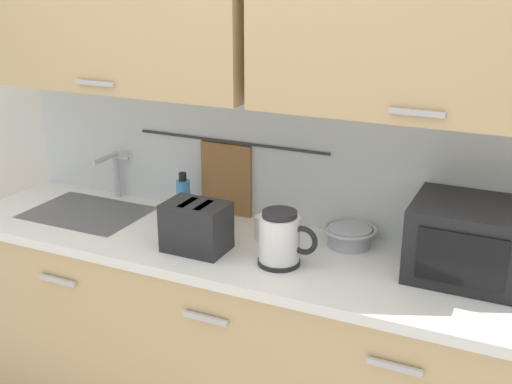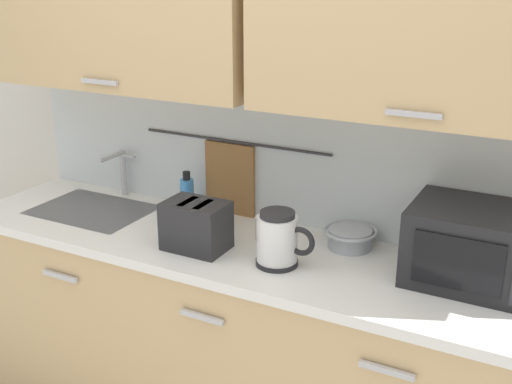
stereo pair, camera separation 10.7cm
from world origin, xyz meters
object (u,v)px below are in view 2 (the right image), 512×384
mixing_bowl (350,237)px  toaster (196,225)px  dish_soap_bottle (187,195)px  electric_kettle (278,239)px  mug_near_sink (206,215)px  microwave (478,246)px  mug_by_kettle (266,228)px

mixing_bowl → toaster: 0.60m
dish_soap_bottle → mixing_bowl: dish_soap_bottle is taller
electric_kettle → toaster: (-0.34, -0.02, -0.01)m
mug_near_sink → mixing_bowl: bearing=7.3°
microwave → mixing_bowl: 0.50m
microwave → mug_near_sink: bearing=-179.6°
mixing_bowl → mug_near_sink: bearing=-172.7°
electric_kettle → mug_by_kettle: (-0.15, 0.19, -0.05)m
electric_kettle → mixing_bowl: 0.33m
microwave → mixing_bowl: microwave is taller
dish_soap_bottle → toaster: size_ratio=0.77×
dish_soap_bottle → mixing_bowl: size_ratio=0.92×
mug_near_sink → microwave: bearing=0.4°
mixing_bowl → mug_by_kettle: (-0.33, -0.08, 0.00)m
microwave → toaster: size_ratio=1.80×
mug_by_kettle → dish_soap_bottle: bearing=168.9°
microwave → mixing_bowl: size_ratio=2.15×
electric_kettle → mug_near_sink: electric_kettle is taller
microwave → toaster: (-1.01, -0.22, -0.04)m
dish_soap_bottle → mug_near_sink: size_ratio=1.63×
mixing_bowl → electric_kettle: bearing=-123.8°
electric_kettle → mug_by_kettle: size_ratio=1.89×
mixing_bowl → toaster: toaster is taller
microwave → dish_soap_bottle: bearing=176.6°
electric_kettle → mug_near_sink: size_ratio=1.89×
mug_near_sink → dish_soap_bottle: bearing=150.8°
electric_kettle → mug_by_kettle: 0.24m
microwave → mug_near_sink: 1.10m
electric_kettle → mug_by_kettle: electric_kettle is taller
dish_soap_bottle → toaster: dish_soap_bottle is taller
microwave → mixing_bowl: (-0.48, 0.07, -0.09)m
mixing_bowl → mug_by_kettle: size_ratio=1.78×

